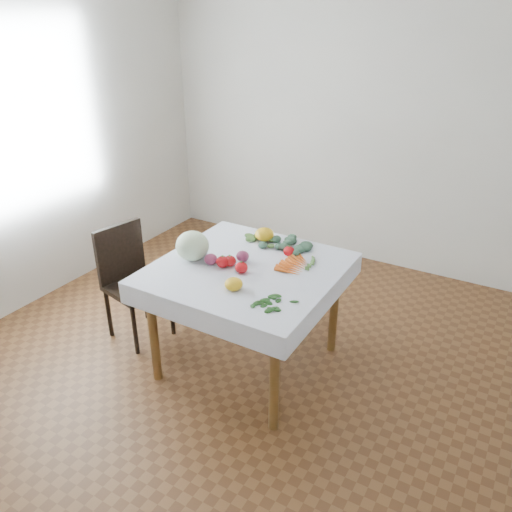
{
  "coord_description": "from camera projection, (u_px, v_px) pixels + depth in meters",
  "views": [
    {
      "loc": [
        1.46,
        -2.39,
        2.21
      ],
      "look_at": [
        0.04,
        0.05,
        0.82
      ],
      "focal_mm": 35.0,
      "sensor_mm": 36.0,
      "label": 1
    }
  ],
  "objects": [
    {
      "name": "basil_bunch",
      "position": [
        274.0,
        304.0,
        2.74
      ],
      "size": [
        0.22,
        0.19,
        0.01
      ],
      "color": "#1A4917",
      "rests_on": "tablecloth"
    },
    {
      "name": "tablecloth",
      "position": [
        247.0,
        267.0,
        3.16
      ],
      "size": [
        1.12,
        1.12,
        0.01
      ],
      "primitive_type": "cube",
      "color": "white",
      "rests_on": "table"
    },
    {
      "name": "tomato_d",
      "position": [
        241.0,
        268.0,
        3.07
      ],
      "size": [
        0.08,
        0.08,
        0.07
      ],
      "primitive_type": "ellipsoid",
      "rotation": [
        0.0,
        0.0,
        0.03
      ],
      "color": "#BB0C12",
      "rests_on": "tablecloth"
    },
    {
      "name": "ground",
      "position": [
        248.0,
        363.0,
        3.49
      ],
      "size": [
        4.0,
        4.0,
        0.0
      ],
      "primitive_type": "plane",
      "color": "brown"
    },
    {
      "name": "tomatillo_cluster",
      "position": [
        197.0,
        250.0,
        3.33
      ],
      "size": [
        0.13,
        0.1,
        0.04
      ],
      "color": "#CAD57B",
      "rests_on": "tablecloth"
    },
    {
      "name": "left_wall",
      "position": [
        22.0,
        137.0,
        3.8
      ],
      "size": [
        0.04,
        4.0,
        2.7
      ],
      "primitive_type": "cube",
      "color": "silver",
      "rests_on": "ground"
    },
    {
      "name": "tomato_a",
      "position": [
        289.0,
        251.0,
        3.29
      ],
      "size": [
        0.09,
        0.09,
        0.07
      ],
      "primitive_type": "ellipsoid",
      "rotation": [
        0.0,
        0.0,
        0.13
      ],
      "color": "#BB0C12",
      "rests_on": "tablecloth"
    },
    {
      "name": "carrot_bunch",
      "position": [
        295.0,
        264.0,
        3.16
      ],
      "size": [
        0.18,
        0.31,
        0.03
      ],
      "color": "orange",
      "rests_on": "tablecloth"
    },
    {
      "name": "tomato_b",
      "position": [
        230.0,
        261.0,
        3.15
      ],
      "size": [
        0.09,
        0.09,
        0.07
      ],
      "primitive_type": "ellipsoid",
      "rotation": [
        0.0,
        0.0,
        0.11
      ],
      "color": "#BB0C12",
      "rests_on": "tablecloth"
    },
    {
      "name": "tomato_c",
      "position": [
        223.0,
        262.0,
        3.14
      ],
      "size": [
        0.11,
        0.11,
        0.07
      ],
      "primitive_type": "ellipsoid",
      "rotation": [
        0.0,
        0.0,
        0.42
      ],
      "color": "#BB0C12",
      "rests_on": "tablecloth"
    },
    {
      "name": "onion_a",
      "position": [
        211.0,
        259.0,
        3.18
      ],
      "size": [
        0.1,
        0.1,
        0.07
      ],
      "primitive_type": "ellipsoid",
      "rotation": [
        0.0,
        0.0,
        -0.25
      ],
      "color": "#611B43",
      "rests_on": "tablecloth"
    },
    {
      "name": "chair",
      "position": [
        130.0,
        274.0,
        3.63
      ],
      "size": [
        0.46,
        0.46,
        0.85
      ],
      "color": "black",
      "rests_on": "ground"
    },
    {
      "name": "dill_bunch",
      "position": [
        264.0,
        239.0,
        3.52
      ],
      "size": [
        0.25,
        0.21,
        0.03
      ],
      "color": "#4A7435",
      "rests_on": "tablecloth"
    },
    {
      "name": "table",
      "position": [
        247.0,
        281.0,
        3.2
      ],
      "size": [
        1.0,
        1.0,
        0.75
      ],
      "color": "brown",
      "rests_on": "ground"
    },
    {
      "name": "kale_bunch",
      "position": [
        290.0,
        244.0,
        3.42
      ],
      "size": [
        0.33,
        0.26,
        0.04
      ],
      "color": "#375B42",
      "rests_on": "tablecloth"
    },
    {
      "name": "heirloom_back",
      "position": [
        264.0,
        234.0,
        3.5
      ],
      "size": [
        0.17,
        0.17,
        0.09
      ],
      "primitive_type": "ellipsoid",
      "rotation": [
        0.0,
        0.0,
        -0.31
      ],
      "color": "gold",
      "rests_on": "tablecloth"
    },
    {
      "name": "onion_b",
      "position": [
        243.0,
        256.0,
        3.21
      ],
      "size": [
        0.1,
        0.1,
        0.07
      ],
      "primitive_type": "ellipsoid",
      "rotation": [
        0.0,
        0.0,
        0.24
      ],
      "color": "#611B43",
      "rests_on": "tablecloth"
    },
    {
      "name": "cabbage",
      "position": [
        192.0,
        246.0,
        3.21
      ],
      "size": [
        0.23,
        0.23,
        0.19
      ],
      "primitive_type": "ellipsoid",
      "rotation": [
        0.0,
        0.0,
        -0.08
      ],
      "color": "#DBF3CB",
      "rests_on": "tablecloth"
    },
    {
      "name": "heirloom_front",
      "position": [
        234.0,
        284.0,
        2.88
      ],
      "size": [
        0.11,
        0.11,
        0.07
      ],
      "primitive_type": "ellipsoid",
      "rotation": [
        0.0,
        0.0,
        -0.02
      ],
      "color": "gold",
      "rests_on": "tablecloth"
    },
    {
      "name": "back_wall",
      "position": [
        363.0,
        119.0,
        4.45
      ],
      "size": [
        4.0,
        0.04,
        2.7
      ],
      "primitive_type": "cube",
      "color": "silver",
      "rests_on": "ground"
    }
  ]
}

